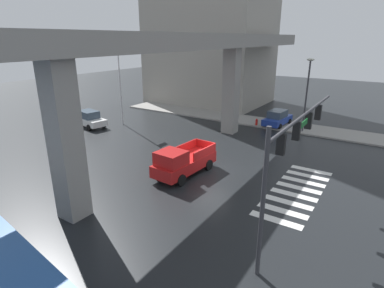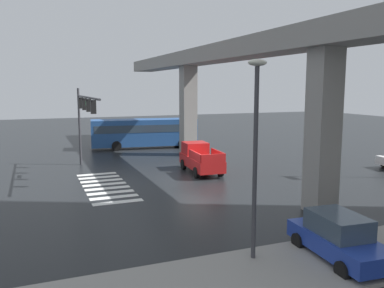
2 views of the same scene
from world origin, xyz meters
name	(u,v)px [view 2 (image 2 of 2)]	position (x,y,z in m)	size (l,w,h in m)	color
ground_plane	(193,178)	(0.00, 0.00, 0.00)	(120.00, 120.00, 0.00)	black
crosswalk_stripes	(106,186)	(0.00, -6.00, 0.01)	(8.25, 2.80, 0.01)	silver
elevated_overpass	(236,62)	(0.00, 3.25, 8.02)	(50.49, 2.31, 9.40)	gray
sidewalk_east	(382,251)	(14.39, 2.00, 0.07)	(4.00, 36.00, 0.15)	gray
pickup_truck	(200,159)	(-1.89, 1.33, 0.99)	(5.22, 2.35, 2.08)	red
city_bus	(145,131)	(-14.99, 0.63, 1.72)	(3.91, 11.04, 2.99)	#234C8C
sedan_blue	(339,238)	(14.23, 0.02, 0.85)	(4.42, 2.21, 1.72)	#1E3899
traffic_signal_mast	(84,110)	(-4.41, -6.63, 4.68)	(10.89, 0.32, 6.20)	#38383D
street_lamp_near_corner	(256,137)	(13.19, -2.94, 4.56)	(0.44, 0.70, 7.24)	#38383D
fire_hydrant	(347,229)	(12.79, 1.79, 0.43)	(0.24, 0.24, 0.85)	red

